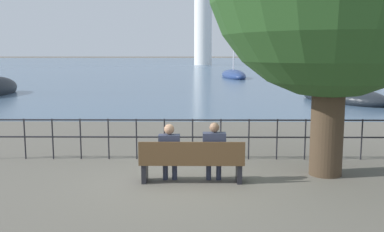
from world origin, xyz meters
The scene contains 10 objects.
ground_plane centered at (0.00, 0.00, 0.00)m, with size 1000.00×1000.00×0.00m, color #605B51.
harbor_water centered at (0.00, 158.14, 0.00)m, with size 600.00×300.00×0.01m.
park_bench centered at (0.00, -0.07, 0.45)m, with size 2.19×0.45×0.90m.
seated_person_left centered at (-0.47, 0.01, 0.68)m, with size 0.44×0.35×1.24m.
seated_person_right centered at (0.47, 0.01, 0.70)m, with size 0.48×0.35×1.27m.
promenade_railing centered at (0.00, 1.96, 0.69)m, with size 10.10×0.04×1.05m.
sailboat_1 centered at (4.35, 40.42, 0.31)m, with size 3.10×8.98×10.77m.
sailboat_3 centered at (8.43, 15.49, 0.28)m, with size 4.83×6.85×9.18m.
sailboat_4 centered at (20.70, 41.38, 0.39)m, with size 4.61×8.24×11.87m.
harbor_lighthouse centered at (1.75, 98.85, 13.04)m, with size 4.33×4.33×28.05m.
Camera 1 is at (0.09, -8.76, 2.68)m, focal length 40.00 mm.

